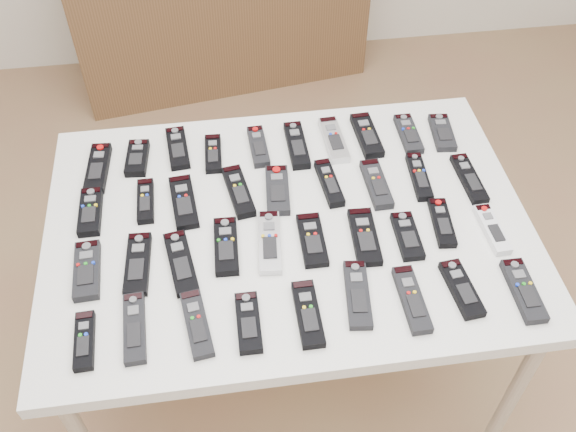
{
  "coord_description": "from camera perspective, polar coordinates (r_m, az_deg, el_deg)",
  "views": [
    {
      "loc": [
        -0.2,
        -1.09,
        2.02
      ],
      "look_at": [
        -0.04,
        0.01,
        0.8
      ],
      "focal_mm": 40.0,
      "sensor_mm": 36.0,
      "label": 1
    }
  ],
  "objects": [
    {
      "name": "sideboard",
      "position": [
        3.32,
        -5.94,
        17.33
      ],
      "size": [
        1.45,
        0.59,
        0.7
      ],
      "primitive_type": "cube",
      "rotation": [
        0.0,
        0.0,
        0.15
      ],
      "color": "#533921",
      "rests_on": "ground"
    },
    {
      "name": "remote_27",
      "position": [
        1.69,
        13.53,
        -0.59
      ],
      "size": [
        0.06,
        0.16,
        0.02
      ],
      "primitive_type": "cube",
      "rotation": [
        0.0,
        0.0,
        -0.1
      ],
      "color": "black",
      "rests_on": "table"
    },
    {
      "name": "remote_21",
      "position": [
        1.58,
        -9.49,
        -4.11
      ],
      "size": [
        0.08,
        0.2,
        0.02
      ],
      "primitive_type": "cube",
      "rotation": [
        0.0,
        0.0,
        0.16
      ],
      "color": "black",
      "rests_on": "table"
    },
    {
      "name": "remote_31",
      "position": [
        1.48,
        -8.11,
        -9.47
      ],
      "size": [
        0.07,
        0.18,
        0.02
      ],
      "primitive_type": "cube",
      "rotation": [
        0.0,
        0.0,
        0.14
      ],
      "color": "black",
      "rests_on": "table"
    },
    {
      "name": "table",
      "position": [
        1.71,
        -0.0,
        -1.76
      ],
      "size": [
        1.25,
        0.88,
        0.78
      ],
      "color": "white",
      "rests_on": "ground"
    },
    {
      "name": "remote_28",
      "position": [
        1.71,
        17.69,
        -1.13
      ],
      "size": [
        0.05,
        0.16,
        0.02
      ],
      "primitive_type": "cube",
      "rotation": [
        0.0,
        0.0,
        0.03
      ],
      "color": "silver",
      "rests_on": "table"
    },
    {
      "name": "remote_5",
      "position": [
        1.86,
        0.79,
        6.31
      ],
      "size": [
        0.05,
        0.19,
        0.02
      ],
      "primitive_type": "cube",
      "rotation": [
        0.0,
        0.0,
        0.01
      ],
      "color": "black",
      "rests_on": "table"
    },
    {
      "name": "remote_2",
      "position": [
        1.88,
        -9.78,
        5.97
      ],
      "size": [
        0.07,
        0.17,
        0.02
      ],
      "primitive_type": "cube",
      "rotation": [
        0.0,
        0.0,
        0.08
      ],
      "color": "black",
      "rests_on": "table"
    },
    {
      "name": "remote_14",
      "position": [
        1.73,
        -0.94,
        2.32
      ],
      "size": [
        0.08,
        0.18,
        0.02
      ],
      "primitive_type": "cube",
      "rotation": [
        0.0,
        0.0,
        -0.09
      ],
      "color": "black",
      "rests_on": "table"
    },
    {
      "name": "remote_1",
      "position": [
        1.87,
        -13.26,
        5.03
      ],
      "size": [
        0.07,
        0.14,
        0.02
      ],
      "primitive_type": "cube",
      "rotation": [
        0.0,
        0.0,
        -0.09
      ],
      "color": "black",
      "rests_on": "table"
    },
    {
      "name": "remote_15",
      "position": [
        1.75,
        3.68,
        2.95
      ],
      "size": [
        0.06,
        0.17,
        0.02
      ],
      "primitive_type": "cube",
      "rotation": [
        0.0,
        0.0,
        0.09
      ],
      "color": "black",
      "rests_on": "table"
    },
    {
      "name": "remote_36",
      "position": [
        1.57,
        15.18,
        -6.27
      ],
      "size": [
        0.07,
        0.17,
        0.02
      ],
      "primitive_type": "cube",
      "rotation": [
        0.0,
        0.0,
        0.09
      ],
      "color": "black",
      "rests_on": "table"
    },
    {
      "name": "remote_26",
      "position": [
        1.64,
        10.55,
        -1.76
      ],
      "size": [
        0.06,
        0.15,
        0.02
      ],
      "primitive_type": "cube",
      "rotation": [
        0.0,
        0.0,
        -0.02
      ],
      "color": "black",
      "rests_on": "table"
    },
    {
      "name": "remote_24",
      "position": [
        1.61,
        2.16,
        -2.14
      ],
      "size": [
        0.06,
        0.17,
        0.02
      ],
      "primitive_type": "cube",
      "rotation": [
        0.0,
        0.0,
        -0.01
      ],
      "color": "black",
      "rests_on": "table"
    },
    {
      "name": "remote_29",
      "position": [
        1.51,
        -17.64,
        -10.53
      ],
      "size": [
        0.05,
        0.15,
        0.02
      ],
      "primitive_type": "cube",
      "rotation": [
        0.0,
        0.0,
        0.03
      ],
      "color": "black",
      "rests_on": "table"
    },
    {
      "name": "remote_0",
      "position": [
        1.86,
        -16.53,
        4.1
      ],
      "size": [
        0.07,
        0.19,
        0.02
      ],
      "primitive_type": "cube",
      "rotation": [
        0.0,
        0.0,
        -0.07
      ],
      "color": "black",
      "rests_on": "table"
    },
    {
      "name": "remote_20",
      "position": [
        1.6,
        -13.21,
        -4.17
      ],
      "size": [
        0.07,
        0.19,
        0.02
      ],
      "primitive_type": "cube",
      "rotation": [
        0.0,
        0.0,
        -0.06
      ],
      "color": "black",
      "rests_on": "table"
    },
    {
      "name": "remote_34",
      "position": [
        1.52,
        6.21,
        -6.94
      ],
      "size": [
        0.07,
        0.19,
        0.02
      ],
      "primitive_type": "cube",
      "rotation": [
        0.0,
        0.0,
        -0.12
      ],
      "color": "black",
      "rests_on": "table"
    },
    {
      "name": "remote_9",
      "position": [
        1.96,
        13.55,
        7.22
      ],
      "size": [
        0.07,
        0.16,
        0.02
      ],
      "primitive_type": "cube",
      "rotation": [
        0.0,
        0.0,
        -0.1
      ],
      "color": "black",
      "rests_on": "table"
    },
    {
      "name": "remote_35",
      "position": [
        1.52,
        10.95,
        -7.29
      ],
      "size": [
        0.05,
        0.18,
        0.02
      ],
      "primitive_type": "cube",
      "rotation": [
        0.0,
        0.0,
        0.01
      ],
      "color": "black",
      "rests_on": "table"
    },
    {
      "name": "remote_4",
      "position": [
        1.86,
        -2.65,
        6.19
      ],
      "size": [
        0.05,
        0.16,
        0.02
      ],
      "primitive_type": "cube",
      "rotation": [
        0.0,
        0.0,
        0.04
      ],
      "color": "black",
      "rests_on": "table"
    },
    {
      "name": "remote_11",
      "position": [
        1.74,
        -12.55,
        1.3
      ],
      "size": [
        0.04,
        0.15,
        0.02
      ],
      "primitive_type": "cube",
      "rotation": [
        0.0,
        0.0,
        0.01
      ],
      "color": "black",
      "rests_on": "table"
    },
    {
      "name": "remote_18",
      "position": [
        1.83,
        15.79,
        3.23
      ],
      "size": [
        0.05,
        0.18,
        0.02
      ],
      "primitive_type": "cube",
      "rotation": [
        0.0,
        0.0,
        0.03
      ],
      "color": "black",
      "rests_on": "table"
    },
    {
      "name": "remote_16",
      "position": [
        1.76,
        7.86,
        2.83
      ],
      "size": [
        0.06,
        0.18,
        0.02
      ],
      "primitive_type": "cube",
      "rotation": [
        0.0,
        0.0,
        0.03
      ],
      "color": "black",
      "rests_on": "table"
    },
    {
      "name": "remote_3",
      "position": [
        1.85,
        -6.67,
        5.52
      ],
      "size": [
        0.05,
        0.15,
        0.02
      ],
      "primitive_type": "cube",
      "rotation": [
        0.0,
        0.0,
        -0.04
      ],
      "color": "black",
      "rests_on": "table"
    },
    {
      "name": "remote_10",
      "position": [
        1.75,
        -17.16,
        0.36
      ],
      "size": [
        0.06,
        0.16,
        0.02
      ],
      "primitive_type": "cube",
      "rotation": [
        0.0,
        0.0,
        -0.0
      ],
      "color": "black",
      "rests_on": "table"
    },
    {
      "name": "remote_19",
      "position": [
        1.62,
        -17.43,
        -4.63
      ],
      "size": [
        0.07,
        0.17,
        0.02
      ],
      "primitive_type": "cube",
      "rotation": [
        0.0,
        0.0,
        0.04
      ],
      "color": "black",
      "rests_on": "table"
    },
    {
      "name": "remote_25",
      "position": [
        1.63,
        6.82,
        -1.85
      ],
      "size": [
        0.07,
        0.18,
        0.02
      ],
      "primitive_type": "cube",
      "rotation": [
        0.0,
        0.0,
        -0.05
      ],
      "color": "black",
      "rests_on": "table"
    },
    {
      "name": "remote_12",
      "position": [
        1.72,
        -9.26,
        1.23
      ],
      "size": [
        0.08,
        0.19,
        0.02
      ],
      "primitive_type": "cube",
      "rotation": [
        0.0,
        0.0,
        0.09
      ],
      "color": "black",
      "rests_on": "table"
    },
    {
      "name": "ground",
      "position": [
        2.3,
        1.11,
        -13.59
      ],
      "size": [
        4.0,
        4.0,
        0.0
      ],
      "primitive_type": "plane",
      "color": "#9A684E",
      "rests_on": "ground"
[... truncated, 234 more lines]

